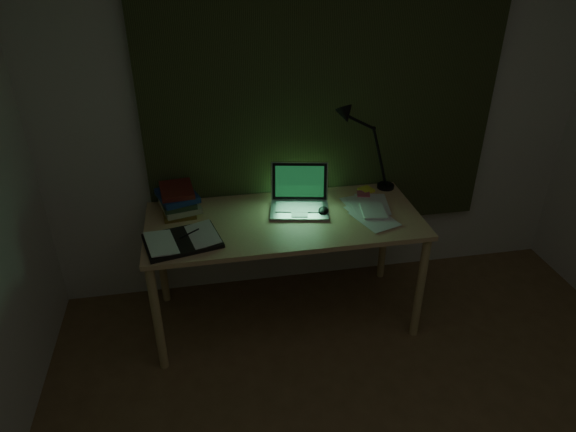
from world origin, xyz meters
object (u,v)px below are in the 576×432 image
object	(u,v)px
laptop	(300,193)
loose_papers	(365,211)
desk	(285,270)
open_textbook	(182,240)
book_stack	(178,200)
desk_lamp	(390,145)

from	to	relation	value
laptop	loose_papers	bearing A→B (deg)	0.05
desk	laptop	xyz separation A→B (m)	(0.10, 0.07, 0.49)
desk	open_textbook	distance (m)	0.72
laptop	desk	bearing A→B (deg)	-135.38
book_stack	desk	bearing A→B (deg)	-17.86
book_stack	desk_lamp	bearing A→B (deg)	3.72
open_textbook	laptop	bearing A→B (deg)	5.40
loose_papers	desk_lamp	distance (m)	0.47
loose_papers	desk_lamp	xyz separation A→B (m)	(0.23, 0.29, 0.29)
laptop	loose_papers	world-z (taller)	laptop
desk	desk_lamp	world-z (taller)	desk_lamp
book_stack	desk_lamp	xyz separation A→B (m)	(1.33, 0.09, 0.22)
loose_papers	desk_lamp	world-z (taller)	desk_lamp
desk	desk_lamp	distance (m)	1.02
loose_papers	desk_lamp	size ratio (longest dim) A/B	0.55
desk_lamp	laptop	bearing A→B (deg)	-153.84
open_textbook	desk	bearing A→B (deg)	2.36
laptop	book_stack	bearing A→B (deg)	-178.73
desk	book_stack	world-z (taller)	book_stack
desk	open_textbook	bearing A→B (deg)	-164.76
open_textbook	loose_papers	bearing A→B (deg)	-4.87
laptop	book_stack	size ratio (longest dim) A/B	1.58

